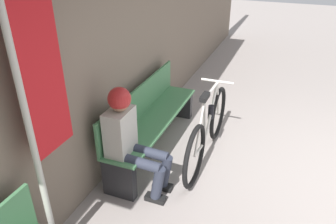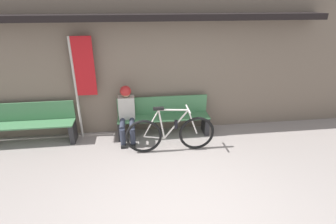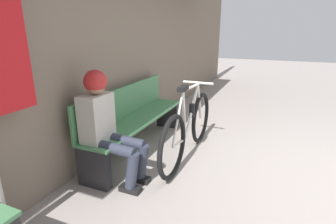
{
  "view_description": "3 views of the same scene",
  "coord_description": "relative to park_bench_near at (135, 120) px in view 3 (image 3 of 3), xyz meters",
  "views": [
    {
      "loc": [
        -3.23,
        0.89,
        2.44
      ],
      "look_at": [
        -0.08,
        2.13,
        0.63
      ],
      "focal_mm": 35.0,
      "sensor_mm": 36.0,
      "label": 1
    },
    {
      "loc": [
        -0.54,
        -2.82,
        2.85
      ],
      "look_at": [
        0.07,
        1.93,
        0.74
      ],
      "focal_mm": 28.0,
      "sensor_mm": 36.0,
      "label": 2
    },
    {
      "loc": [
        -2.79,
        0.73,
        1.56
      ],
      "look_at": [
        0.04,
        1.94,
        0.58
      ],
      "focal_mm": 28.0,
      "sensor_mm": 36.0,
      "label": 3
    }
  ],
  "objects": [
    {
      "name": "storefront_wall",
      "position": [
        -0.03,
        0.3,
        1.25
      ],
      "size": [
        12.0,
        0.56,
        3.2
      ],
      "color": "#756656",
      "rests_on": "ground_plane"
    },
    {
      "name": "park_bench_near",
      "position": [
        0.0,
        0.0,
        0.0
      ],
      "size": [
        2.0,
        0.42,
        0.85
      ],
      "color": "#477F51",
      "rests_on": "ground_plane"
    },
    {
      "name": "bicycle",
      "position": [
        0.06,
        -0.72,
        -0.03
      ],
      "size": [
        1.77,
        0.4,
        0.96
      ],
      "color": "black",
      "rests_on": "ground_plane"
    },
    {
      "name": "person_seated",
      "position": [
        -0.79,
        -0.13,
        0.26
      ],
      "size": [
        0.34,
        0.65,
        1.18
      ],
      "color": "#2D3342",
      "rests_on": "ground_plane"
    }
  ]
}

